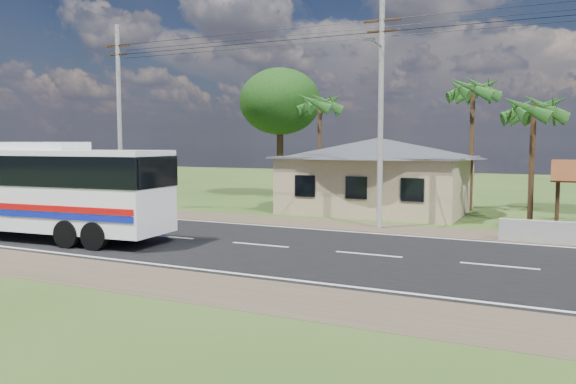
# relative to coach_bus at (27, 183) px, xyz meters

# --- Properties ---
(ground) EXTENTS (120.00, 120.00, 0.00)m
(ground) POSITION_rel_coach_bus_xyz_m (9.88, 2.75, -2.36)
(ground) COLOR #2C4719
(ground) RESTS_ON ground
(road) EXTENTS (120.00, 16.00, 0.03)m
(road) POSITION_rel_coach_bus_xyz_m (9.88, 2.75, -2.35)
(road) COLOR black
(road) RESTS_ON ground
(house) EXTENTS (12.40, 10.00, 5.00)m
(house) POSITION_rel_coach_bus_xyz_m (10.88, 15.74, 0.28)
(house) COLOR tan
(house) RESTS_ON ground
(utility_poles) EXTENTS (32.80, 2.22, 11.00)m
(utility_poles) POSITION_rel_coach_bus_xyz_m (12.55, 9.23, 3.41)
(utility_poles) COLOR #9E9E99
(utility_poles) RESTS_ON ground
(palm_near) EXTENTS (2.80, 2.80, 6.70)m
(palm_near) POSITION_rel_coach_bus_xyz_m (19.38, 13.75, 3.35)
(palm_near) COLOR #47301E
(palm_near) RESTS_ON ground
(palm_mid) EXTENTS (2.80, 2.80, 8.20)m
(palm_mid) POSITION_rel_coach_bus_xyz_m (15.88, 18.25, 4.80)
(palm_mid) COLOR #47301E
(palm_mid) RESTS_ON ground
(palm_far) EXTENTS (2.80, 2.80, 7.70)m
(palm_far) POSITION_rel_coach_bus_xyz_m (5.88, 18.75, 4.32)
(palm_far) COLOR #47301E
(palm_far) RESTS_ON ground
(tree_behind_house) EXTENTS (6.00, 6.00, 9.61)m
(tree_behind_house) POSITION_rel_coach_bus_xyz_m (1.88, 20.75, 4.76)
(tree_behind_house) COLOR #47301E
(tree_behind_house) RESTS_ON ground
(coach_bus) EXTENTS (13.47, 3.84, 4.13)m
(coach_bus) POSITION_rel_coach_bus_xyz_m (0.00, 0.00, 0.00)
(coach_bus) COLOR white
(coach_bus) RESTS_ON ground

